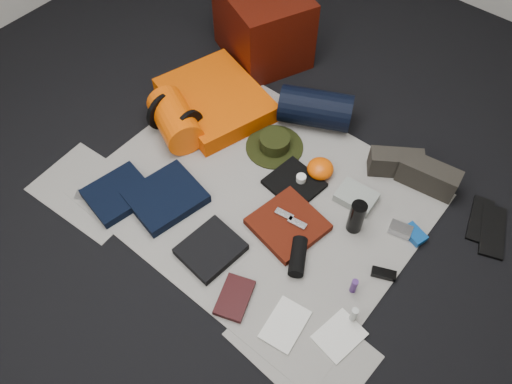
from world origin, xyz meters
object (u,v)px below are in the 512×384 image
Objects in this scene: sleeping_pad at (215,100)px; water_bottle at (356,217)px; red_cabinet at (263,25)px; compact_camera at (400,230)px; stuff_sack at (175,120)px; navy_duffel at (315,108)px; paperback_book at (235,298)px.

sleeping_pad is 3.17× the size of water_bottle.
water_bottle is (1.19, -0.75, -0.12)m from red_cabinet.
stuff_sack is at bearing 177.26° from compact_camera.
red_cabinet is 0.68m from navy_duffel.
stuff_sack is 3.28× the size of compact_camera.
stuff_sack is at bearing -95.41° from sleeping_pad.
navy_duffel is 3.73× the size of compact_camera.
compact_camera reaches higher than paperback_book.
sleeping_pad is at bearing 170.29° from water_bottle.
water_bottle reaches higher than sleeping_pad.
navy_duffel is (0.55, 0.57, 0.00)m from stuff_sack.
water_bottle is at bearing -64.98° from navy_duffel.
sleeping_pad is at bearing -57.11° from red_cabinet.
sleeping_pad is 1.11m from water_bottle.
water_bottle is 0.94× the size of paperback_book.
red_cabinet is 0.86m from stuff_sack.
water_bottle is (0.58, -0.46, -0.01)m from navy_duffel.
red_cabinet is 0.88× the size of sleeping_pad.
sleeping_pad is (0.09, -0.56, -0.16)m from red_cabinet.
water_bottle reaches higher than compact_camera.
sleeping_pad is 1.52× the size of navy_duffel.
compact_camera is at bearing 10.04° from stuff_sack.
navy_duffel is at bearing 87.81° from paperback_book.
stuff_sack reaches higher than water_bottle.
paperback_book is (0.37, -1.13, -0.09)m from navy_duffel.
compact_camera is (1.29, -0.06, -0.03)m from sleeping_pad.
navy_duffel is 1.19m from paperback_book.
sleeping_pad is 2.98× the size of paperback_book.
paperback_book is at bearing -31.19° from stuff_sack.
navy_duffel is (0.52, 0.27, 0.05)m from sleeping_pad.
stuff_sack reaches higher than paperback_book.
paperback_book is at bearing -98.15° from navy_duffel.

